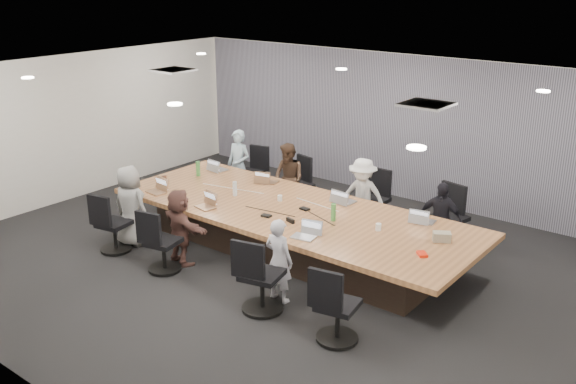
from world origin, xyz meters
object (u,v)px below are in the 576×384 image
Objects in this scene: chair_0 at (251,176)px; bottle_clear at (235,189)px; person_5 at (180,227)px; chair_5 at (163,247)px; laptop_5 at (205,207)px; bottle_green_right at (333,212)px; laptop_4 at (156,192)px; person_6 at (279,260)px; chair_7 at (338,311)px; laptop_2 at (344,201)px; chair_3 at (448,223)px; person_1 at (288,179)px; person_0 at (239,165)px; conference_table at (292,229)px; stapler at (290,220)px; laptop_3 at (424,221)px; canvas_bag at (442,237)px; mug_brown at (165,178)px; chair_6 at (262,281)px; snack_packet at (422,254)px; chair_1 at (300,189)px; laptop_1 at (269,182)px; laptop_0 at (219,169)px; laptop_6 at (303,237)px; person_4 at (130,206)px; person_2 at (362,197)px; person_3 at (440,219)px; chair_4 at (114,228)px; bottle_green_left at (198,169)px; chair_2 at (372,205)px.

chair_0 is 2.21m from bottle_clear.
chair_5 is at bearing 104.04° from person_5.
laptop_5 is 1.18× the size of bottle_green_right.
person_6 is at bearing -3.44° from laptop_4.
laptop_2 is (-1.56, 2.50, 0.34)m from chair_7.
chair_3 is 3.03m from person_1.
person_0 is at bearing 100.00° from chair_5.
conference_table is 36.98× the size of stapler.
chair_0 is at bearing -19.05° from laptop_3.
mug_brown is at bearing -173.71° from canvas_bag.
bottle_green_right is (-1.09, -1.71, 0.44)m from chair_3.
chair_6 is at bearing 60.05° from laptop_3.
bottle_green_right reaches higher than laptop_5.
chair_5 and snack_packet have the same top height.
laptop_2 is at bearing 163.91° from chair_1.
person_5 is (-1.56, -2.15, -0.15)m from laptop_2.
chair_5 is 2.53× the size of laptop_1.
laptop_0 is (-3.17, 2.50, 0.31)m from chair_6.
chair_5 is 4.65× the size of snack_packet.
chair_0 is 2.33× the size of laptop_6.
bottle_green_right is (3.05, 1.34, 0.20)m from person_4.
person_2 is 1.53m from laptop_3.
stapler is (1.43, 0.34, 0.02)m from laptop_5.
laptop_1 is 3.70m from snack_packet.
laptop_1 is 2.16m from person_5.
person_0 reaches higher than person_3.
person_2 reaches higher than chair_4.
chair_1 is 2.53m from mug_brown.
chair_1 is at bearing 138.26° from bottle_green_right.
laptop_4 is at bearing 40.69° from laptop_1.
person_4 is at bearing -155.32° from person_3.
chair_1 is at bearing 139.84° from stapler.
chair_1 is 2.63m from stapler.
person_2 is at bearing 25.75° from chair_3.
person_4 is (-4.28, 0.35, 0.26)m from chair_7.
stapler reaches higher than chair_5.
person_4 is (0.08, -2.70, -0.02)m from person_0.
chair_4 reaches higher than laptop_1.
bottle_green_left is (-0.12, 1.10, 0.13)m from laptop_4.
chair_0 is 1.30m from person_1.
chair_2 is at bearing 157.78° from person_3.
snack_packet reaches higher than laptop_4.
person_3 is at bearing 65.27° from stapler.
bottle_green_right is at bearing 82.01° from laptop_6.
person_6 is at bearing -100.48° from laptop_6.
chair_6 reaches higher than laptop_4.
laptop_2 is 1.53m from person_3.
chair_0 is 1.56m from laptop_1.
person_0 is 8.31× the size of snack_packet.
bottle_clear is at bearing 38.87° from laptop_4.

